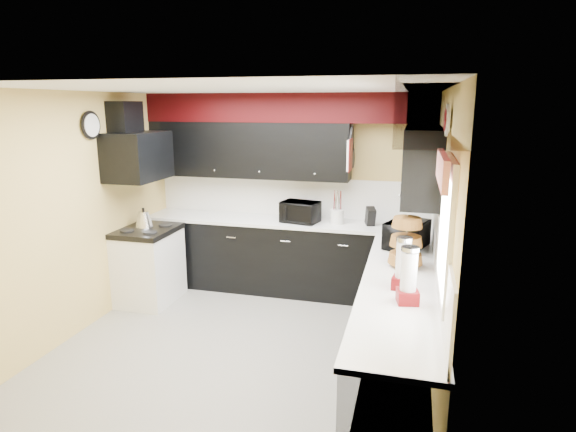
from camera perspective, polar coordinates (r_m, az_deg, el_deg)
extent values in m
plane|color=gray|center=(5.06, -5.04, -14.81)|extent=(3.60, 3.60, 0.00)
cube|color=#E0C666|center=(6.30, 0.24, 2.90)|extent=(3.60, 0.06, 2.50)
cube|color=#E0C666|center=(4.35, 17.55, -2.37)|extent=(0.06, 3.60, 2.50)
cube|color=#E0C666|center=(5.48, -23.32, 0.28)|extent=(0.06, 3.60, 2.50)
cube|color=white|center=(4.48, -5.70, 14.77)|extent=(3.60, 3.60, 0.06)
cube|color=black|center=(6.21, -0.46, -4.87)|extent=(3.60, 0.60, 0.90)
cube|color=black|center=(4.34, 12.92, -13.41)|extent=(0.60, 3.00, 0.90)
cube|color=white|center=(6.08, -0.47, -0.65)|extent=(3.62, 0.64, 0.04)
cube|color=white|center=(4.16, 13.25, -7.60)|extent=(0.64, 3.02, 0.04)
cube|color=white|center=(6.30, 0.22, 2.34)|extent=(3.60, 0.02, 0.50)
cube|color=white|center=(4.37, 17.36, -3.12)|extent=(0.02, 3.60, 0.50)
cube|color=black|center=(6.20, -4.69, 7.83)|extent=(2.60, 0.35, 0.70)
cube|color=black|center=(5.13, 15.58, 6.30)|extent=(0.35, 1.80, 0.70)
cube|color=black|center=(6.02, -0.19, 12.72)|extent=(3.60, 0.36, 0.35)
cube|color=black|center=(4.02, 16.11, 12.03)|extent=(0.36, 3.24, 0.35)
cube|color=white|center=(6.13, -16.11, -5.85)|extent=(0.60, 0.75, 0.86)
cube|color=black|center=(6.00, -16.39, -1.69)|extent=(0.62, 0.77, 0.06)
cube|color=black|center=(5.87, -17.37, 6.79)|extent=(0.50, 0.78, 0.55)
cube|color=black|center=(5.91, -18.74, 10.82)|extent=(0.24, 0.40, 0.40)
cube|color=red|center=(3.33, 17.82, 5.32)|extent=(0.04, 0.88, 0.20)
cube|color=white|center=(5.57, 7.30, 7.18)|extent=(0.03, 0.26, 0.35)
imported|color=black|center=(5.94, 1.43, 0.49)|extent=(0.51, 0.45, 0.26)
imported|color=black|center=(5.03, 13.89, -2.14)|extent=(0.48, 0.58, 0.27)
cylinder|color=silver|center=(5.90, 5.85, -0.06)|extent=(0.19, 0.19, 0.18)
cube|color=black|center=(5.86, 9.74, -0.08)|extent=(0.14, 0.16, 0.22)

